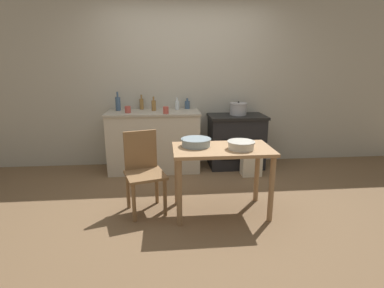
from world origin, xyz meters
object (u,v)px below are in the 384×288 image
(mixing_bowl_small, at_px, (196,142))
(bottle_center_left, at_px, (118,103))
(cup_mid_right, at_px, (128,109))
(cup_center_right, at_px, (166,110))
(chair, at_px, (144,169))
(bottle_left, at_px, (177,105))
(stove, at_px, (236,141))
(stock_pot, at_px, (238,109))
(bottle_mid_left, at_px, (187,105))
(bottle_far_left, at_px, (154,105))
(work_table, at_px, (222,159))
(bottle_center, at_px, (142,104))
(mixing_bowl_large, at_px, (241,145))
(flour_sack, at_px, (251,165))

(mixing_bowl_small, xyz_separation_m, bottle_center_left, (-1.01, 1.51, 0.23))
(bottle_center_left, bearing_deg, cup_mid_right, -54.14)
(bottle_center_left, bearing_deg, mixing_bowl_small, -56.20)
(mixing_bowl_small, bearing_deg, cup_center_right, 104.76)
(chair, relative_size, bottle_left, 4.75)
(stove, bearing_deg, stock_pot, 48.88)
(chair, distance_m, bottle_left, 1.61)
(bottle_mid_left, height_order, cup_mid_right, bottle_mid_left)
(stove, distance_m, cup_center_right, 1.24)
(stove, xyz_separation_m, bottle_center_left, (-1.79, 0.11, 0.60))
(stock_pot, height_order, bottle_far_left, bottle_far_left)
(bottle_center_left, distance_m, cup_mid_right, 0.29)
(work_table, distance_m, bottle_left, 1.70)
(bottle_left, height_order, bottle_center_left, bottle_center_left)
(stock_pot, bearing_deg, bottle_left, 174.28)
(work_table, height_order, bottle_far_left, bottle_far_left)
(bottle_center_left, bearing_deg, chair, -73.01)
(bottle_far_left, relative_size, bottle_center_left, 0.75)
(mixing_bowl_small, height_order, bottle_center, bottle_center)
(stove, relative_size, mixing_bowl_small, 2.71)
(cup_center_right, height_order, cup_mid_right, cup_center_right)
(cup_center_right, bearing_deg, mixing_bowl_large, -60.18)
(bottle_left, distance_m, cup_mid_right, 0.76)
(bottle_center_left, bearing_deg, bottle_left, 0.97)
(chair, bearing_deg, stove, 28.50)
(bottle_left, distance_m, cup_center_right, 0.41)
(stock_pot, xyz_separation_m, bottle_far_left, (-1.29, 0.02, 0.07))
(mixing_bowl_large, relative_size, bottle_mid_left, 1.72)
(mixing_bowl_large, bearing_deg, stock_pot, 77.27)
(cup_mid_right, bearing_deg, chair, -77.21)
(flour_sack, xyz_separation_m, bottle_far_left, (-1.40, 0.48, 0.82))
(bottle_center, bearing_deg, chair, -86.21)
(bottle_mid_left, relative_size, bottle_center, 0.72)
(stove, height_order, bottle_far_left, bottle_far_left)
(bottle_mid_left, height_order, cup_center_right, bottle_mid_left)
(mixing_bowl_small, bearing_deg, stove, 60.93)
(bottle_center, bearing_deg, mixing_bowl_large, -57.65)
(bottle_left, xyz_separation_m, cup_mid_right, (-0.72, -0.25, -0.02))
(mixing_bowl_large, relative_size, bottle_center_left, 1.00)
(cup_center_right, distance_m, cup_mid_right, 0.56)
(stock_pot, bearing_deg, bottle_mid_left, 167.62)
(stock_pot, xyz_separation_m, cup_mid_right, (-1.65, -0.15, 0.04))
(mixing_bowl_small, height_order, bottle_center_left, bottle_center_left)
(flour_sack, distance_m, bottle_left, 1.43)
(mixing_bowl_large, distance_m, bottle_center_left, 2.23)
(stock_pot, xyz_separation_m, mixing_bowl_small, (-0.81, -1.43, -0.13))
(flour_sack, xyz_separation_m, mixing_bowl_small, (-0.91, -0.98, 0.62))
(chair, height_order, bottle_center_left, bottle_center_left)
(mixing_bowl_large, relative_size, bottle_center, 1.25)
(flour_sack, distance_m, cup_center_right, 1.46)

